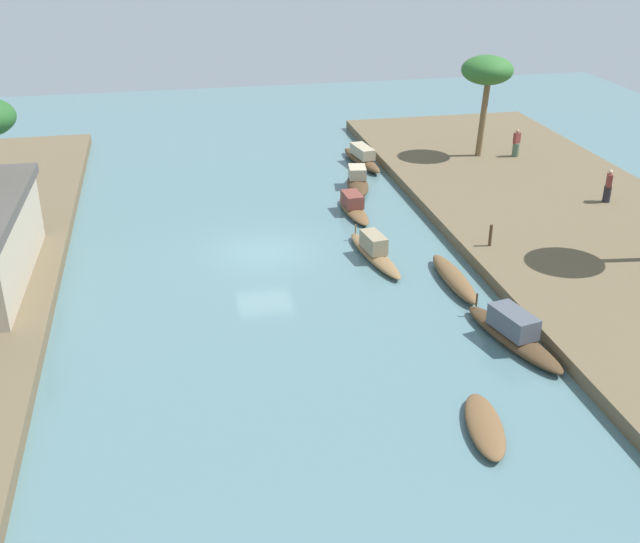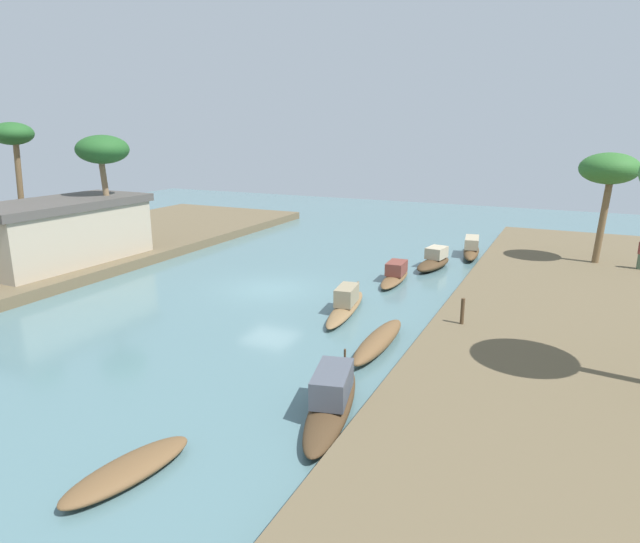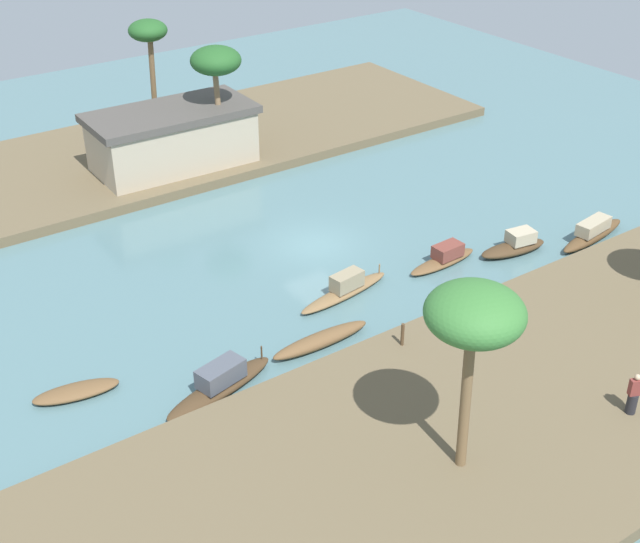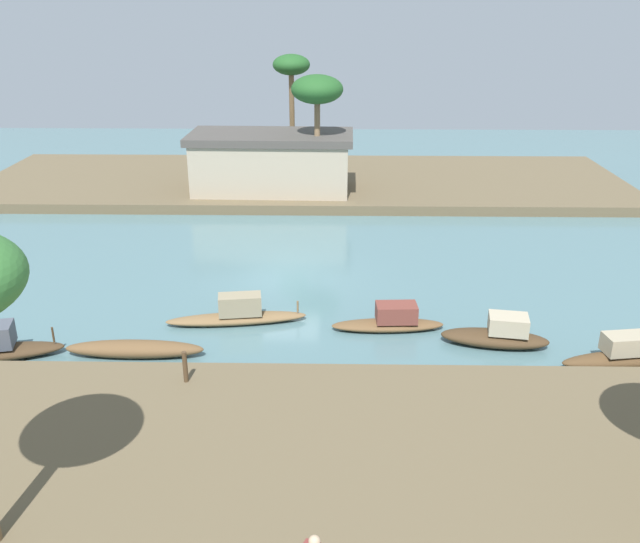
{
  "view_description": "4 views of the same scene",
  "coord_description": "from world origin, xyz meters",
  "px_view_note": "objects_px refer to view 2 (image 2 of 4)",
  "views": [
    {
      "loc": [
        -31.16,
        3.85,
        13.99
      ],
      "look_at": [
        -3.47,
        -1.86,
        0.52
      ],
      "focal_mm": 43.41,
      "sensor_mm": 36.0,
      "label": 1
    },
    {
      "loc": [
        -21.84,
        -12.92,
        7.5
      ],
      "look_at": [
        1.03,
        -2.22,
        0.89
      ],
      "focal_mm": 30.68,
      "sensor_mm": 36.0,
      "label": 2
    },
    {
      "loc": [
        -21.31,
        -30.9,
        20.46
      ],
      "look_at": [
        -2.36,
        -3.78,
        1.09
      ],
      "focal_mm": 48.69,
      "sensor_mm": 36.0,
      "label": 3
    },
    {
      "loc": [
        1.81,
        -26.79,
        11.03
      ],
      "look_at": [
        1.33,
        -1.92,
        0.95
      ],
      "focal_mm": 38.1,
      "sensor_mm": 36.0,
      "label": 4
    }
  ],
  "objects_px": {
    "mooring_post": "(462,311)",
    "riverside_building": "(61,231)",
    "sampan_foreground": "(346,304)",
    "palm_tree_left_far": "(609,170)",
    "sampan_downstream_large": "(378,341)",
    "sampan_midstream": "(128,470)",
    "palm_tree_right_tall": "(103,152)",
    "sampan_with_tall_canopy": "(332,398)",
    "sampan_upstream_small": "(395,275)",
    "sampan_with_red_awning": "(434,261)",
    "sampan_open_hull": "(471,248)",
    "palm_tree_right_short": "(13,140)"
  },
  "relations": [
    {
      "from": "sampan_with_tall_canopy",
      "to": "palm_tree_right_tall",
      "type": "distance_m",
      "value": 22.0
    },
    {
      "from": "sampan_with_tall_canopy",
      "to": "sampan_foreground",
      "type": "bearing_deg",
      "value": 6.49
    },
    {
      "from": "sampan_downstream_large",
      "to": "sampan_midstream",
      "type": "height_order",
      "value": "sampan_downstream_large"
    },
    {
      "from": "palm_tree_left_far",
      "to": "sampan_with_tall_canopy",
      "type": "bearing_deg",
      "value": 160.99
    },
    {
      "from": "sampan_downstream_large",
      "to": "riverside_building",
      "type": "distance_m",
      "value": 19.2
    },
    {
      "from": "sampan_foreground",
      "to": "mooring_post",
      "type": "relative_size",
      "value": 5.26
    },
    {
      "from": "sampan_midstream",
      "to": "palm_tree_right_tall",
      "type": "xyz_separation_m",
      "value": [
        14.99,
        15.54,
        6.06
      ]
    },
    {
      "from": "sampan_with_red_awning",
      "to": "sampan_open_hull",
      "type": "relative_size",
      "value": 0.74
    },
    {
      "from": "sampan_upstream_small",
      "to": "sampan_downstream_large",
      "type": "height_order",
      "value": "sampan_upstream_small"
    },
    {
      "from": "sampan_upstream_small",
      "to": "palm_tree_right_tall",
      "type": "bearing_deg",
      "value": 97.69
    },
    {
      "from": "sampan_with_red_awning",
      "to": "sampan_downstream_large",
      "type": "height_order",
      "value": "sampan_with_red_awning"
    },
    {
      "from": "sampan_open_hull",
      "to": "sampan_downstream_large",
      "type": "bearing_deg",
      "value": 170.6
    },
    {
      "from": "palm_tree_right_tall",
      "to": "sampan_upstream_small",
      "type": "bearing_deg",
      "value": -79.45
    },
    {
      "from": "sampan_foreground",
      "to": "riverside_building",
      "type": "relative_size",
      "value": 0.55
    },
    {
      "from": "sampan_downstream_large",
      "to": "palm_tree_left_far",
      "type": "xyz_separation_m",
      "value": [
        14.91,
        -7.16,
        5.15
      ]
    },
    {
      "from": "sampan_foreground",
      "to": "sampan_midstream",
      "type": "bearing_deg",
      "value": 171.87
    },
    {
      "from": "sampan_with_tall_canopy",
      "to": "palm_tree_left_far",
      "type": "distance_m",
      "value": 21.49
    },
    {
      "from": "sampan_open_hull",
      "to": "mooring_post",
      "type": "bearing_deg",
      "value": -179.66
    },
    {
      "from": "palm_tree_left_far",
      "to": "palm_tree_right_tall",
      "type": "distance_m",
      "value": 26.94
    },
    {
      "from": "sampan_foreground",
      "to": "sampan_with_tall_canopy",
      "type": "distance_m",
      "value": 8.43
    },
    {
      "from": "sampan_with_red_awning",
      "to": "mooring_post",
      "type": "relative_size",
      "value": 3.82
    },
    {
      "from": "sampan_open_hull",
      "to": "sampan_with_tall_canopy",
      "type": "xyz_separation_m",
      "value": [
        -21.09,
        -0.02,
        0.01
      ]
    },
    {
      "from": "sampan_upstream_small",
      "to": "mooring_post",
      "type": "relative_size",
      "value": 4.13
    },
    {
      "from": "palm_tree_right_tall",
      "to": "riverside_building",
      "type": "relative_size",
      "value": 0.7
    },
    {
      "from": "sampan_downstream_large",
      "to": "palm_tree_right_short",
      "type": "distance_m",
      "value": 24.28
    },
    {
      "from": "palm_tree_right_short",
      "to": "riverside_building",
      "type": "distance_m",
      "value": 6.33
    },
    {
      "from": "sampan_upstream_small",
      "to": "sampan_with_tall_canopy",
      "type": "relative_size",
      "value": 0.78
    },
    {
      "from": "sampan_open_hull",
      "to": "sampan_with_tall_canopy",
      "type": "relative_size",
      "value": 0.98
    },
    {
      "from": "riverside_building",
      "to": "palm_tree_right_tall",
      "type": "bearing_deg",
      "value": -14.76
    },
    {
      "from": "sampan_downstream_large",
      "to": "sampan_open_hull",
      "type": "bearing_deg",
      "value": -1.21
    },
    {
      "from": "sampan_downstream_large",
      "to": "mooring_post",
      "type": "distance_m",
      "value": 3.39
    },
    {
      "from": "mooring_post",
      "to": "sampan_open_hull",
      "type": "bearing_deg",
      "value": 8.59
    },
    {
      "from": "sampan_midstream",
      "to": "sampan_foreground",
      "type": "bearing_deg",
      "value": 11.25
    },
    {
      "from": "sampan_foreground",
      "to": "palm_tree_right_short",
      "type": "xyz_separation_m",
      "value": [
        0.85,
        20.51,
        6.54
      ]
    },
    {
      "from": "sampan_downstream_large",
      "to": "palm_tree_right_short",
      "type": "xyz_separation_m",
      "value": [
        3.93,
        23.02,
        6.64
      ]
    },
    {
      "from": "mooring_post",
      "to": "riverside_building",
      "type": "xyz_separation_m",
      "value": [
        0.73,
        21.31,
        1.19
      ]
    },
    {
      "from": "sampan_upstream_small",
      "to": "sampan_downstream_large",
      "type": "relative_size",
      "value": 0.88
    },
    {
      "from": "sampan_with_tall_canopy",
      "to": "sampan_open_hull",
      "type": "bearing_deg",
      "value": -13.28
    },
    {
      "from": "sampan_foreground",
      "to": "sampan_midstream",
      "type": "xyz_separation_m",
      "value": [
        -12.46,
        0.06,
        -0.17
      ]
    },
    {
      "from": "sampan_midstream",
      "to": "palm_tree_left_far",
      "type": "xyz_separation_m",
      "value": [
        24.29,
        -9.73,
        5.22
      ]
    },
    {
      "from": "mooring_post",
      "to": "riverside_building",
      "type": "distance_m",
      "value": 21.36
    },
    {
      "from": "sampan_foreground",
      "to": "riverside_building",
      "type": "xyz_separation_m",
      "value": [
        -0.12,
        16.36,
        1.86
      ]
    },
    {
      "from": "sampan_foreground",
      "to": "sampan_with_red_awning",
      "type": "height_order",
      "value": "sampan_with_red_awning"
    },
    {
      "from": "riverside_building",
      "to": "mooring_post",
      "type": "bearing_deg",
      "value": -90.59
    },
    {
      "from": "sampan_foreground",
      "to": "palm_tree_left_far",
      "type": "relative_size",
      "value": 0.89
    },
    {
      "from": "sampan_foreground",
      "to": "sampan_with_red_awning",
      "type": "xyz_separation_m",
      "value": [
        9.05,
        -1.54,
        0.04
      ]
    },
    {
      "from": "palm_tree_right_tall",
      "to": "riverside_building",
      "type": "height_order",
      "value": "palm_tree_right_tall"
    },
    {
      "from": "sampan_midstream",
      "to": "palm_tree_left_far",
      "type": "height_order",
      "value": "palm_tree_left_far"
    },
    {
      "from": "sampan_foreground",
      "to": "palm_tree_right_tall",
      "type": "distance_m",
      "value": 16.86
    },
    {
      "from": "palm_tree_left_far",
      "to": "sampan_downstream_large",
      "type": "bearing_deg",
      "value": 154.36
    }
  ]
}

